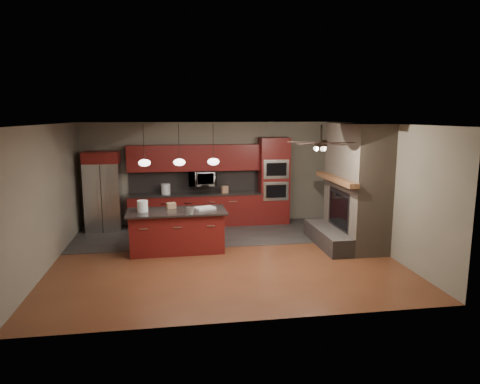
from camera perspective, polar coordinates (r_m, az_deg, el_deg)
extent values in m
plane|color=brown|center=(9.28, -2.10, -8.51)|extent=(7.00, 7.00, 0.00)
cube|color=white|center=(8.80, -2.22, 9.04)|extent=(7.00, 6.00, 0.02)
cube|color=#736C5C|center=(11.89, -3.83, 2.53)|extent=(7.00, 0.02, 2.80)
cube|color=#736C5C|center=(9.96, 18.28, 0.56)|extent=(0.02, 6.00, 2.80)
cube|color=#736C5C|center=(9.22, -24.31, -0.55)|extent=(0.02, 6.00, 2.80)
cube|color=#2F2D2B|center=(10.99, -3.20, -5.52)|extent=(7.00, 2.40, 0.01)
cube|color=#716150|center=(10.14, 15.24, 0.88)|extent=(0.80, 2.00, 2.80)
cube|color=#423A36|center=(10.15, 11.56, -5.89)|extent=(0.50, 2.00, 0.40)
cube|color=#2D2D30|center=(10.10, 13.12, -2.38)|extent=(0.05, 1.20, 0.95)
cube|color=black|center=(10.09, 12.99, -2.39)|extent=(0.02, 1.00, 0.75)
cube|color=brown|center=(9.93, 12.64, 1.68)|extent=(0.22, 2.10, 0.10)
cube|color=#5E1113|center=(11.73, -5.97, -2.42)|extent=(3.55, 0.60, 0.86)
cube|color=black|center=(11.64, -6.01, -0.26)|extent=(3.59, 0.64, 0.04)
cube|color=black|center=(11.86, -6.10, 1.50)|extent=(3.55, 0.03, 0.60)
cube|color=#5E1113|center=(11.63, -6.12, 4.56)|extent=(3.55, 0.35, 0.70)
cube|color=#5E1113|center=(11.89, 4.50, 1.50)|extent=(0.80, 0.60, 2.38)
cube|color=silver|center=(11.63, 4.82, 0.11)|extent=(0.70, 0.03, 0.52)
cube|color=black|center=(11.62, 4.85, 0.09)|extent=(0.55, 0.02, 0.35)
cube|color=silver|center=(11.55, 4.87, 3.04)|extent=(0.70, 0.03, 0.52)
cube|color=black|center=(11.53, 4.89, 3.03)|extent=(0.55, 0.02, 0.35)
imported|color=silver|center=(11.63, -5.07, 1.85)|extent=(0.73, 0.41, 0.50)
cube|color=silver|center=(11.70, -17.72, -0.61)|extent=(0.89, 0.72, 1.77)
cube|color=#2D2D30|center=(11.34, -18.00, -0.94)|extent=(0.02, 0.02, 1.75)
cube|color=silver|center=(11.34, -18.52, -0.70)|extent=(0.03, 0.03, 0.89)
cube|color=silver|center=(11.31, -17.52, -0.68)|extent=(0.03, 0.03, 0.89)
cube|color=#5E1113|center=(11.55, -18.00, 4.45)|extent=(0.89, 0.72, 0.30)
cube|color=#5E1113|center=(9.58, -8.38, -5.27)|extent=(2.02, 0.87, 0.88)
cube|color=black|center=(9.47, -8.45, -2.58)|extent=(2.17, 1.03, 0.04)
cylinder|color=white|center=(9.46, -12.87, -1.86)|extent=(0.24, 0.24, 0.25)
cylinder|color=silver|center=(9.25, -6.71, -2.36)|extent=(0.23, 0.23, 0.11)
cube|color=silver|center=(9.56, -4.72, -2.13)|extent=(0.50, 0.43, 0.04)
cube|color=#8F6C49|center=(9.71, -9.16, -1.79)|extent=(0.22, 0.19, 0.12)
cylinder|color=silver|center=(11.60, -9.88, 0.40)|extent=(0.31, 0.31, 0.27)
cube|color=#A77556|center=(11.64, -2.07, 0.36)|extent=(0.20, 0.18, 0.19)
cylinder|color=black|center=(9.48, -12.73, 6.52)|extent=(0.01, 0.01, 0.78)
ellipsoid|color=white|center=(9.51, -12.62, 3.81)|extent=(0.26, 0.26, 0.16)
cylinder|color=black|center=(9.46, -8.16, 6.66)|extent=(0.01, 0.01, 0.78)
ellipsoid|color=white|center=(9.49, -8.09, 3.94)|extent=(0.26, 0.26, 0.16)
cylinder|color=black|center=(9.50, -3.60, 6.75)|extent=(0.01, 0.01, 0.78)
ellipsoid|color=white|center=(9.53, -3.57, 4.05)|extent=(0.26, 0.26, 0.16)
cylinder|color=black|center=(8.43, 10.80, 7.80)|extent=(0.04, 0.04, 0.30)
cylinder|color=black|center=(8.44, 10.75, 6.45)|extent=(0.24, 0.24, 0.12)
cube|color=black|center=(8.57, 13.16, 6.42)|extent=(0.60, 0.12, 0.01)
cube|color=black|center=(8.82, 10.69, 6.60)|extent=(0.30, 0.61, 0.01)
cube|color=black|center=(8.55, 8.30, 6.57)|extent=(0.56, 0.45, 0.01)
cube|color=black|center=(8.13, 9.22, 6.36)|extent=(0.56, 0.45, 0.01)
cube|color=black|center=(8.14, 12.38, 6.26)|extent=(0.30, 0.61, 0.01)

